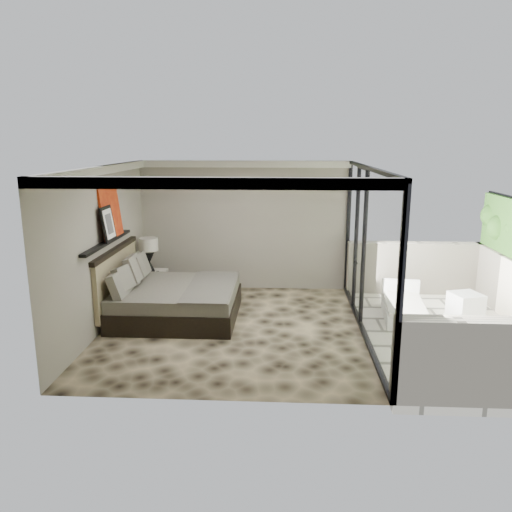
# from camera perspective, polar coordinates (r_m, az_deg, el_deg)

# --- Properties ---
(floor) EXTENTS (5.00, 5.00, 0.00)m
(floor) POSITION_cam_1_polar(r_m,az_deg,el_deg) (8.84, -2.63, -8.25)
(floor) COLOR black
(floor) RESTS_ON ground
(ceiling) EXTENTS (4.50, 5.00, 0.02)m
(ceiling) POSITION_cam_1_polar(r_m,az_deg,el_deg) (8.25, -2.83, 10.11)
(ceiling) COLOR silver
(ceiling) RESTS_ON back_wall
(back_wall) EXTENTS (4.50, 0.02, 2.80)m
(back_wall) POSITION_cam_1_polar(r_m,az_deg,el_deg) (10.87, -1.39, 3.45)
(back_wall) COLOR gray
(back_wall) RESTS_ON floor
(left_wall) EXTENTS (0.02, 5.00, 2.80)m
(left_wall) POSITION_cam_1_polar(r_m,az_deg,el_deg) (8.95, -17.15, 0.78)
(left_wall) COLOR gray
(left_wall) RESTS_ON floor
(glass_wall) EXTENTS (0.08, 5.00, 2.80)m
(glass_wall) POSITION_cam_1_polar(r_m,az_deg,el_deg) (8.51, 12.53, 0.45)
(glass_wall) COLOR white
(glass_wall) RESTS_ON floor
(terrace_slab) EXTENTS (3.00, 5.00, 0.12)m
(terrace_slab) POSITION_cam_1_polar(r_m,az_deg,el_deg) (9.29, 21.35, -8.52)
(terrace_slab) COLOR beige
(terrace_slab) RESTS_ON ground
(picture_ledge) EXTENTS (0.12, 2.20, 0.05)m
(picture_ledge) POSITION_cam_1_polar(r_m,az_deg,el_deg) (9.00, -16.61, 1.54)
(picture_ledge) COLOR black
(picture_ledge) RESTS_ON left_wall
(bed) EXTENTS (2.25, 2.18, 1.25)m
(bed) POSITION_cam_1_polar(r_m,az_deg,el_deg) (9.39, -9.63, -4.79)
(bed) COLOR black
(bed) RESTS_ON floor
(nightstand) EXTENTS (0.72, 0.72, 0.57)m
(nightstand) POSITION_cam_1_polar(r_m,az_deg,el_deg) (10.82, -11.74, -2.91)
(nightstand) COLOR black
(nightstand) RESTS_ON floor
(table_lamp) EXTENTS (0.39, 0.39, 0.71)m
(table_lamp) POSITION_cam_1_polar(r_m,az_deg,el_deg) (10.68, -12.14, 0.67)
(table_lamp) COLOR black
(table_lamp) RESTS_ON nightstand
(abstract_canvas) EXTENTS (0.13, 0.90, 0.90)m
(abstract_canvas) POSITION_cam_1_polar(r_m,az_deg,el_deg) (9.20, -16.28, 4.81)
(abstract_canvas) COLOR red
(abstract_canvas) RESTS_ON picture_ledge
(framed_print) EXTENTS (0.11, 0.50, 0.60)m
(framed_print) POSITION_cam_1_polar(r_m,az_deg,el_deg) (8.91, -16.56, 3.56)
(framed_print) COLOR black
(framed_print) RESTS_ON picture_ledge
(ottoman) EXTENTS (0.62, 0.62, 0.50)m
(ottoman) POSITION_cam_1_polar(r_m,az_deg,el_deg) (9.94, 22.82, -5.34)
(ottoman) COLOR silver
(ottoman) RESTS_ON terrace_slab
(lounger) EXTENTS (0.86, 1.50, 0.56)m
(lounger) POSITION_cam_1_polar(r_m,az_deg,el_deg) (9.70, 16.51, -5.76)
(lounger) COLOR silver
(lounger) RESTS_ON terrace_slab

